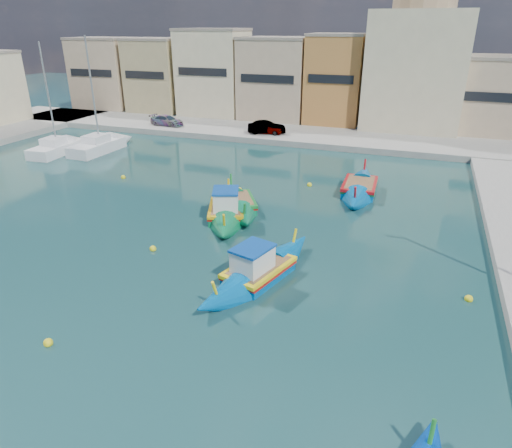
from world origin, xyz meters
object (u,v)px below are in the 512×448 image
at_px(luzzu_blue_cabin, 227,212).
at_px(luzzu_turquoise_cabin, 258,272).
at_px(church_block, 418,53).
at_px(luzzu_cyan_mid, 359,189).
at_px(yacht_north, 109,144).
at_px(yacht_midnorth, 66,146).
at_px(luzzu_green, 237,205).

bearing_deg(luzzu_blue_cabin, luzzu_turquoise_cabin, -55.18).
bearing_deg(church_block, luzzu_turquoise_cabin, -97.28).
height_order(luzzu_turquoise_cabin, luzzu_blue_cabin, luzzu_blue_cabin).
distance_m(church_block, luzzu_cyan_mid, 24.55).
height_order(yacht_north, yacht_midnorth, yacht_north).
bearing_deg(luzzu_green, yacht_north, 149.59).
bearing_deg(luzzu_turquoise_cabin, luzzu_blue_cabin, 124.82).
distance_m(luzzu_blue_cabin, luzzu_green, 1.63).
bearing_deg(luzzu_green, luzzu_turquoise_cabin, -61.27).
distance_m(luzzu_turquoise_cabin, luzzu_green, 9.20).
bearing_deg(yacht_midnorth, luzzu_turquoise_cabin, -32.49).
xyz_separation_m(church_block, yacht_north, (-27.16, -18.45, -7.97)).
bearing_deg(church_block, luzzu_cyan_mid, -95.04).
xyz_separation_m(luzzu_cyan_mid, luzzu_green, (-7.12, -5.93, -0.02)).
bearing_deg(luzzu_cyan_mid, luzzu_turquoise_cabin, -100.91).
distance_m(church_block, luzzu_green, 31.49).
height_order(luzzu_blue_cabin, luzzu_cyan_mid, luzzu_blue_cabin).
xyz_separation_m(church_block, luzzu_cyan_mid, (-2.04, -23.08, -8.11)).
bearing_deg(church_block, yacht_north, -145.82).
bearing_deg(yacht_midnorth, yacht_north, 33.33).
distance_m(luzzu_blue_cabin, yacht_midnorth, 23.53).
bearing_deg(yacht_north, church_block, 34.18).
bearing_deg(yacht_north, luzzu_blue_cabin, -34.20).
bearing_deg(luzzu_turquoise_cabin, luzzu_cyan_mid, 79.09).
distance_m(luzzu_cyan_mid, yacht_north, 25.55).
relative_size(luzzu_cyan_mid, yacht_midnorth, 0.90).
xyz_separation_m(luzzu_turquoise_cabin, luzzu_blue_cabin, (-4.48, 6.44, 0.03)).
bearing_deg(luzzu_green, yacht_midnorth, 158.64).
relative_size(luzzu_turquoise_cabin, luzzu_cyan_mid, 0.96).
bearing_deg(luzzu_cyan_mid, yacht_midnorth, 175.13).
relative_size(church_block, yacht_midnorth, 1.79).
xyz_separation_m(church_block, luzzu_green, (-9.16, -29.01, -8.13)).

